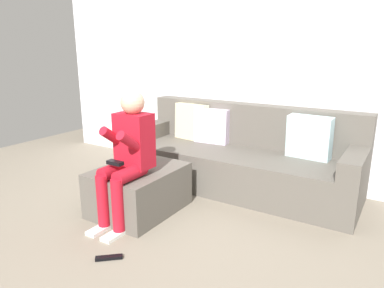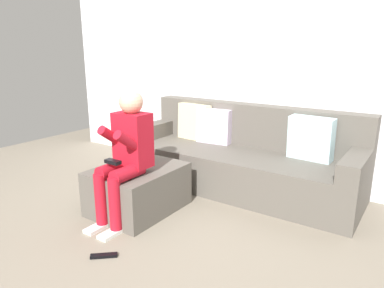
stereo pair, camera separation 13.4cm
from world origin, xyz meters
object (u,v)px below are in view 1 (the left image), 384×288
person_seated (128,151)px  remote_near_ottoman (109,258)px  couch_sectional (240,158)px  ottoman (139,190)px

person_seated → remote_near_ottoman: 0.87m
couch_sectional → remote_near_ottoman: bearing=-96.4°
couch_sectional → remote_near_ottoman: 1.82m
person_seated → remote_near_ottoman: person_seated is taller
ottoman → remote_near_ottoman: 0.82m
couch_sectional → ottoman: size_ratio=3.02×
ottoman → remote_near_ottoman: (0.33, -0.73, -0.19)m
couch_sectional → remote_near_ottoman: couch_sectional is taller
ottoman → person_seated: person_seated is taller
ottoman → person_seated: 0.47m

